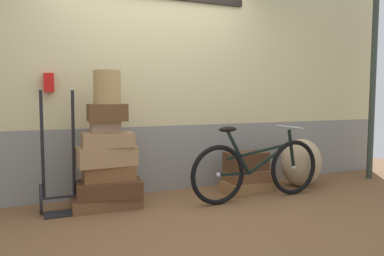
{
  "coord_description": "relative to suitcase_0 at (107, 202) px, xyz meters",
  "views": [
    {
      "loc": [
        -1.38,
        -3.54,
        1.17
      ],
      "look_at": [
        0.27,
        0.23,
        0.82
      ],
      "focal_mm": 35.01,
      "sensor_mm": 36.0,
      "label": 1
    }
  ],
  "objects": [
    {
      "name": "luggage_trolley",
      "position": [
        -0.46,
        0.04,
        0.22
      ],
      "size": [
        0.38,
        0.37,
        1.23
      ],
      "color": "black",
      "rests_on": "ground"
    },
    {
      "name": "suitcase_1",
      "position": [
        0.03,
        -0.02,
        0.14
      ],
      "size": [
        0.7,
        0.44,
        0.17
      ],
      "primitive_type": "cube",
      "rotation": [
        0.0,
        0.0,
        -0.12
      ],
      "color": "#4C2D19",
      "rests_on": "suitcase_0"
    },
    {
      "name": "suitcase_3",
      "position": [
        0.01,
        0.02,
        0.49
      ],
      "size": [
        0.62,
        0.37,
        0.2
      ],
      "primitive_type": "cube",
      "rotation": [
        0.0,
        0.0,
        0.06
      ],
      "color": "#9E754C",
      "rests_on": "suitcase_2"
    },
    {
      "name": "station_building",
      "position": [
        0.68,
        0.52,
        1.3
      ],
      "size": [
        7.2,
        0.74,
        2.7
      ],
      "color": "gray",
      "rests_on": "ground"
    },
    {
      "name": "suitcase_2",
      "position": [
        0.04,
        0.03,
        0.31
      ],
      "size": [
        0.52,
        0.32,
        0.16
      ],
      "primitive_type": "cube",
      "rotation": [
        0.0,
        0.0,
        -0.01
      ],
      "color": "brown",
      "rests_on": "suitcase_1"
    },
    {
      "name": "wicker_basket",
      "position": [
        0.03,
        0.0,
        1.2
      ],
      "size": [
        0.28,
        0.28,
        0.34
      ],
      "primitive_type": "cylinder",
      "color": "#A8844C",
      "rests_on": "suitcase_6"
    },
    {
      "name": "suitcase_0",
      "position": [
        0.0,
        0.0,
        0.0
      ],
      "size": [
        0.71,
        0.38,
        0.11
      ],
      "primitive_type": "cube",
      "rotation": [
        0.0,
        0.0,
        -0.03
      ],
      "color": "brown",
      "rests_on": "ground"
    },
    {
      "name": "bicycle",
      "position": [
        1.63,
        -0.35,
        0.29
      ],
      "size": [
        1.67,
        0.46,
        0.84
      ],
      "color": "black",
      "rests_on": "ground"
    },
    {
      "name": "suitcase_9",
      "position": [
        1.71,
        0.02,
        0.32
      ],
      "size": [
        0.5,
        0.31,
        0.22
      ],
      "primitive_type": "cube",
      "rotation": [
        0.0,
        0.0,
        -0.02
      ],
      "color": "#4C2D19",
      "rests_on": "suitcase_8"
    },
    {
      "name": "ground",
      "position": [
        0.66,
        -0.32,
        -0.09
      ],
      "size": [
        9.2,
        5.2,
        0.06
      ],
      "primitive_type": "cube",
      "color": "brown"
    },
    {
      "name": "suitcase_4",
      "position": [
        0.03,
        -0.01,
        0.66
      ],
      "size": [
        0.52,
        0.29,
        0.15
      ],
      "primitive_type": "cube",
      "rotation": [
        0.0,
        0.0,
        -0.03
      ],
      "color": "#9E754C",
      "rests_on": "suitcase_3"
    },
    {
      "name": "suitcase_7",
      "position": [
        1.69,
        -0.02,
        0.01
      ],
      "size": [
        0.6,
        0.39,
        0.13
      ],
      "primitive_type": "cube",
      "rotation": [
        0.0,
        0.0,
        0.09
      ],
      "color": "olive",
      "rests_on": "ground"
    },
    {
      "name": "suitcase_5",
      "position": [
        0.0,
        -0.0,
        0.79
      ],
      "size": [
        0.3,
        0.17,
        0.12
      ],
      "primitive_type": "cube",
      "rotation": [
        0.0,
        0.0,
        0.05
      ],
      "color": "#937051",
      "rests_on": "suitcase_4"
    },
    {
      "name": "burlap_sack",
      "position": [
        2.51,
        -0.04,
        0.25
      ],
      "size": [
        0.54,
        0.46,
        0.62
      ],
      "primitive_type": "ellipsoid",
      "color": "tan",
      "rests_on": "ground"
    },
    {
      "name": "suitcase_8",
      "position": [
        1.74,
        0.0,
        0.14
      ],
      "size": [
        0.58,
        0.38,
        0.13
      ],
      "primitive_type": "cube",
      "rotation": [
        0.0,
        0.0,
        -0.07
      ],
      "color": "brown",
      "rests_on": "suitcase_7"
    },
    {
      "name": "suitcase_6",
      "position": [
        0.02,
        -0.02,
        0.94
      ],
      "size": [
        0.39,
        0.24,
        0.18
      ],
      "primitive_type": "cube",
      "rotation": [
        0.0,
        0.0,
        -0.01
      ],
      "color": "brown",
      "rests_on": "suitcase_5"
    }
  ]
}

